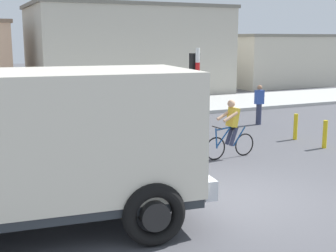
# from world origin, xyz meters

# --- Properties ---
(ground_plane) EXTENTS (120.00, 120.00, 0.00)m
(ground_plane) POSITION_xyz_m (0.00, 0.00, 0.00)
(ground_plane) COLOR #4C4C51
(sidewalk_far) EXTENTS (80.00, 5.00, 0.16)m
(sidewalk_far) POSITION_xyz_m (0.00, 12.56, 0.08)
(sidewalk_far) COLOR #ADADA8
(sidewalk_far) RESTS_ON ground
(truck_foreground) EXTENTS (5.65, 3.26, 2.90)m
(truck_foreground) POSITION_xyz_m (-4.17, -0.05, 1.67)
(truck_foreground) COLOR silver
(truck_foreground) RESTS_ON ground
(cyclist) EXTENTS (1.73, 0.50, 1.72)m
(cyclist) POSITION_xyz_m (1.57, 2.90, 0.86)
(cyclist) COLOR black
(cyclist) RESTS_ON ground
(traffic_light_pole) EXTENTS (0.24, 0.43, 3.20)m
(traffic_light_pole) POSITION_xyz_m (0.53, 3.15, 2.07)
(traffic_light_pole) COLOR red
(traffic_light_pole) RESTS_ON ground
(pedestrian_near_kerb) EXTENTS (0.34, 0.22, 1.62)m
(pedestrian_near_kerb) POSITION_xyz_m (5.50, 6.93, 0.85)
(pedestrian_near_kerb) COLOR #2D334C
(pedestrian_near_kerb) RESTS_ON ground
(bollard_near) EXTENTS (0.14, 0.14, 0.90)m
(bollard_near) POSITION_xyz_m (4.97, 2.67, 0.45)
(bollard_near) COLOR gold
(bollard_near) RESTS_ON ground
(bollard_far) EXTENTS (0.14, 0.14, 0.90)m
(bollard_far) POSITION_xyz_m (4.97, 4.07, 0.45)
(bollard_far) COLOR gold
(bollard_far) RESTS_ON ground
(building_mid_block) EXTENTS (11.75, 7.01, 5.45)m
(building_mid_block) POSITION_xyz_m (4.20, 18.82, 2.73)
(building_mid_block) COLOR #B2AD9E
(building_mid_block) RESTS_ON ground
(building_corner_right) EXTENTS (7.57, 5.12, 3.78)m
(building_corner_right) POSITION_xyz_m (15.97, 19.40, 1.89)
(building_corner_right) COLOR #B2AD9E
(building_corner_right) RESTS_ON ground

